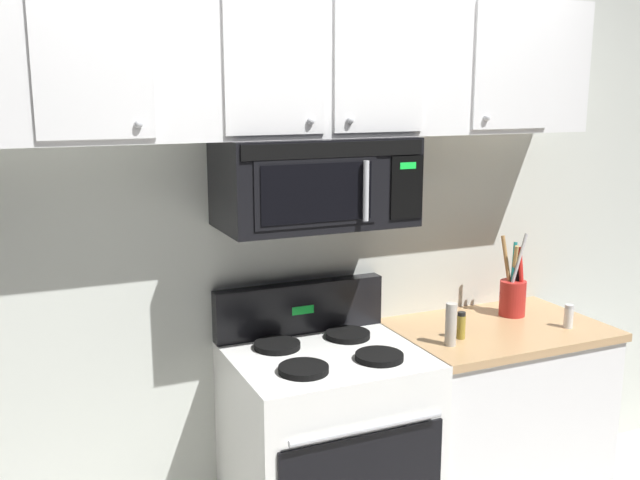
% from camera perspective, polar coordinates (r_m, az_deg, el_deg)
% --- Properties ---
extents(back_wall, '(5.20, 0.10, 2.70)m').
position_cam_1_polar(back_wall, '(3.12, -2.23, 1.03)').
color(back_wall, silver).
rests_on(back_wall, ground_plane).
extents(stove_range, '(0.76, 0.69, 1.12)m').
position_cam_1_polar(stove_range, '(3.09, 0.52, -16.46)').
color(stove_range, white).
rests_on(stove_range, ground_plane).
extents(over_range_microwave, '(0.76, 0.43, 0.35)m').
position_cam_1_polar(over_range_microwave, '(2.85, -0.42, 4.62)').
color(over_range_microwave, black).
extents(upper_cabinets, '(2.50, 0.36, 0.55)m').
position_cam_1_polar(upper_cabinets, '(2.86, -0.68, 13.66)').
color(upper_cabinets, silver).
extents(counter_segment, '(0.93, 0.65, 0.90)m').
position_cam_1_polar(counter_segment, '(3.50, 13.48, -13.59)').
color(counter_segment, silver).
rests_on(counter_segment, ground_plane).
extents(utensil_crock_red, '(0.12, 0.12, 0.39)m').
position_cam_1_polar(utensil_crock_red, '(3.47, 15.00, -4.08)').
color(utensil_crock_red, red).
rests_on(utensil_crock_red, counter_segment).
extents(salt_shaker, '(0.04, 0.04, 0.10)m').
position_cam_1_polar(salt_shaker, '(3.38, 19.05, -5.73)').
color(salt_shaker, white).
rests_on(salt_shaker, counter_segment).
extents(pepper_mill, '(0.05, 0.05, 0.18)m').
position_cam_1_polar(pepper_mill, '(3.02, 10.30, -6.58)').
color(pepper_mill, '#B7B2A8').
rests_on(pepper_mill, counter_segment).
extents(spice_jar, '(0.04, 0.04, 0.12)m').
position_cam_1_polar(spice_jar, '(3.12, 11.09, -6.64)').
color(spice_jar, olive).
rests_on(spice_jar, counter_segment).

